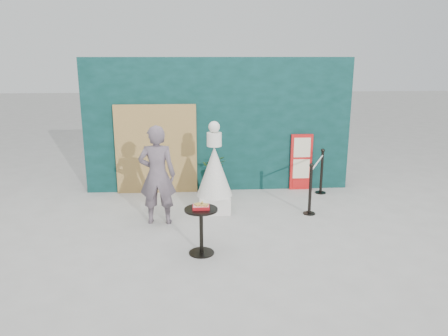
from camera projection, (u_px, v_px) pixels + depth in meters
ground at (229, 244)px, 7.23m from camera, size 60.00×60.00×0.00m
back_wall at (218, 125)px, 9.90m from camera, size 6.00×0.30×3.00m
bamboo_fence at (156, 149)px, 9.73m from camera, size 1.80×0.08×2.00m
woman at (157, 175)px, 7.95m from camera, size 0.69×0.47×1.84m
menu_board at (301, 162)px, 10.04m from camera, size 0.50×0.07×1.30m
statue at (214, 175)px, 8.61m from camera, size 0.71×0.71×1.82m
cafe_table at (201, 224)px, 6.79m from camera, size 0.52×0.52×0.75m
food_basket at (201, 206)px, 6.72m from camera, size 0.26×0.19×0.11m
planter at (214, 171)px, 9.78m from camera, size 0.52×0.45×0.89m
stanchion_barrier at (316, 180)px, 9.15m from camera, size 0.84×1.54×1.03m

